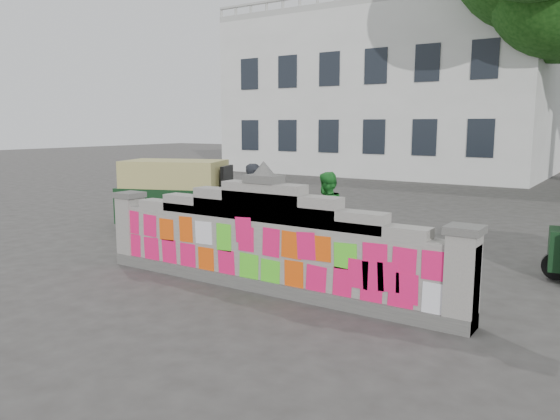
{
  "coord_description": "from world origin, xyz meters",
  "views": [
    {
      "loc": [
        4.78,
        -6.7,
        2.55
      ],
      "look_at": [
        -0.37,
        1.0,
        1.1
      ],
      "focal_mm": 35.0,
      "sensor_mm": 36.0,
      "label": 1
    }
  ],
  "objects_px": {
    "cyclist_rider": "(256,217)",
    "rickshaw_left": "(178,193)",
    "pedestrian": "(326,214)",
    "cyclist_bike": "(256,234)"
  },
  "relations": [
    {
      "from": "cyclist_bike",
      "to": "cyclist_rider",
      "type": "height_order",
      "value": "cyclist_rider"
    },
    {
      "from": "cyclist_rider",
      "to": "rickshaw_left",
      "type": "xyz_separation_m",
      "value": [
        -3.42,
        1.41,
        0.09
      ]
    },
    {
      "from": "rickshaw_left",
      "to": "pedestrian",
      "type": "bearing_deg",
      "value": -27.92
    },
    {
      "from": "cyclist_bike",
      "to": "cyclist_rider",
      "type": "distance_m",
      "value": 0.32
    },
    {
      "from": "pedestrian",
      "to": "rickshaw_left",
      "type": "bearing_deg",
      "value": -92.39
    },
    {
      "from": "rickshaw_left",
      "to": "cyclist_rider",
      "type": "bearing_deg",
      "value": -43.61
    },
    {
      "from": "cyclist_bike",
      "to": "pedestrian",
      "type": "relative_size",
      "value": 1.07
    },
    {
      "from": "cyclist_rider",
      "to": "rickshaw_left",
      "type": "height_order",
      "value": "rickshaw_left"
    },
    {
      "from": "cyclist_bike",
      "to": "cyclist_rider",
      "type": "bearing_deg",
      "value": -0.0
    },
    {
      "from": "pedestrian",
      "to": "cyclist_bike",
      "type": "bearing_deg",
      "value": -45.82
    }
  ]
}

